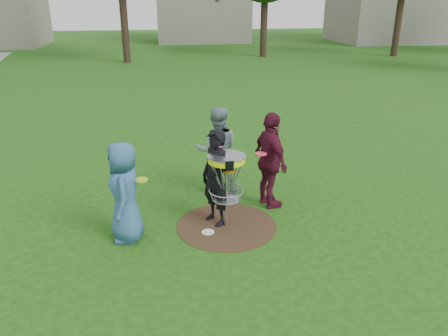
{
  "coord_description": "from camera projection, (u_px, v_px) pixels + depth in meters",
  "views": [
    {
      "loc": [
        -1.04,
        -6.83,
        3.84
      ],
      "look_at": [
        0.0,
        0.3,
        1.0
      ],
      "focal_mm": 35.0,
      "sensor_mm": 36.0,
      "label": 1
    }
  ],
  "objects": [
    {
      "name": "ground",
      "position": [
        226.0,
        226.0,
        7.84
      ],
      "size": [
        100.0,
        100.0,
        0.0
      ],
      "primitive_type": "plane",
      "color": "#19470F",
      "rests_on": "ground"
    },
    {
      "name": "dirt_patch",
      "position": [
        226.0,
        226.0,
        7.84
      ],
      "size": [
        1.8,
        1.8,
        0.01
      ],
      "primitive_type": "cylinder",
      "color": "#47331E",
      "rests_on": "ground"
    },
    {
      "name": "player_blue",
      "position": [
        125.0,
        192.0,
        7.13
      ],
      "size": [
        0.55,
        0.84,
        1.71
      ],
      "primitive_type": "imported",
      "rotation": [
        0.0,
        0.0,
        -1.56
      ],
      "color": "#315C87",
      "rests_on": "ground"
    },
    {
      "name": "player_black",
      "position": [
        216.0,
        178.0,
        7.64
      ],
      "size": [
        0.69,
        0.76,
        1.75
      ],
      "primitive_type": "imported",
      "rotation": [
        0.0,
        0.0,
        -1.03
      ],
      "color": "black",
      "rests_on": "ground"
    },
    {
      "name": "player_grey",
      "position": [
        217.0,
        150.0,
        8.9
      ],
      "size": [
        0.98,
        0.81,
        1.82
      ],
      "primitive_type": "imported",
      "rotation": [
        0.0,
        0.0,
        3.0
      ],
      "color": "gray",
      "rests_on": "ground"
    },
    {
      "name": "player_maroon",
      "position": [
        270.0,
        161.0,
        8.26
      ],
      "size": [
        0.72,
        1.18,
        1.88
      ],
      "primitive_type": "imported",
      "rotation": [
        0.0,
        0.0,
        1.83
      ],
      "color": "#511227",
      "rests_on": "ground"
    },
    {
      "name": "disc_on_grass",
      "position": [
        208.0,
        232.0,
        7.6
      ],
      "size": [
        0.22,
        0.22,
        0.02
      ],
      "primitive_type": "cylinder",
      "color": "white",
      "rests_on": "ground"
    },
    {
      "name": "disc_golf_basket",
      "position": [
        227.0,
        173.0,
        7.46
      ],
      "size": [
        0.66,
        0.67,
        1.38
      ],
      "color": "#9EA0A5",
      "rests_on": "ground"
    },
    {
      "name": "held_discs",
      "position": [
        214.0,
        161.0,
        7.78
      ],
      "size": [
        2.37,
        1.6,
        0.12
      ],
      "color": "#C2DD18",
      "rests_on": "ground"
    }
  ]
}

